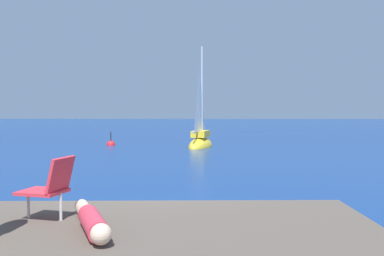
# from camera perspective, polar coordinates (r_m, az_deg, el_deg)

# --- Properties ---
(ground_plane) EXTENTS (160.00, 160.00, 0.00)m
(ground_plane) POSITION_cam_1_polar(r_m,az_deg,el_deg) (9.46, -4.68, -12.42)
(ground_plane) COLOR navy
(sailboat_near) EXTENTS (2.00, 3.69, 6.67)m
(sailboat_near) POSITION_cam_1_polar(r_m,az_deg,el_deg) (27.73, 1.05, -1.63)
(sailboat_near) COLOR yellow
(sailboat_near) RESTS_ON ground
(person_sunbather) EXTENTS (0.80, 1.68, 0.25)m
(person_sunbather) POSITION_cam_1_polar(r_m,az_deg,el_deg) (5.50, -12.32, -11.16)
(person_sunbather) COLOR #DB384C
(person_sunbather) RESTS_ON shore_ledge
(beach_chair) EXTENTS (0.70, 0.61, 0.80)m
(beach_chair) POSITION_cam_1_polar(r_m,az_deg,el_deg) (6.07, -17.12, -6.75)
(beach_chair) COLOR #E03342
(beach_chair) RESTS_ON shore_ledge
(marker_buoy) EXTENTS (0.56, 0.56, 1.13)m
(marker_buoy) POSITION_cam_1_polar(r_m,az_deg,el_deg) (29.58, -10.01, -2.09)
(marker_buoy) COLOR red
(marker_buoy) RESTS_ON ground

